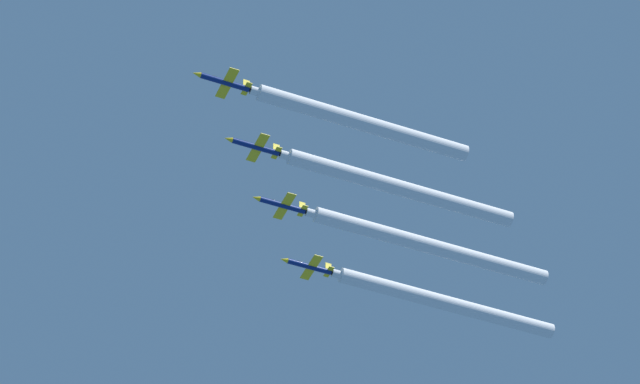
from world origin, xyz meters
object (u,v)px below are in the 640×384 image
at_px(jet_second_echelon, 254,146).
at_px(jet_third_echelon, 281,205).
at_px(jet_lead, 223,82).
at_px(jet_fourth_echelon, 308,266).

bearing_deg(jet_second_echelon, jet_third_echelon, -40.46).
distance_m(jet_lead, jet_third_echelon, 30.83).
xyz_separation_m(jet_lead, jet_second_echelon, (11.81, -10.32, -1.27)).
distance_m(jet_lead, jet_second_echelon, 15.73).
height_order(jet_second_echelon, jet_third_echelon, jet_second_echelon).
bearing_deg(jet_lead, jet_second_echelon, -41.14).
bearing_deg(jet_fourth_echelon, jet_third_echelon, 139.79).
xyz_separation_m(jet_second_echelon, jet_fourth_echelon, (23.93, -20.32, -3.03)).
bearing_deg(jet_third_echelon, jet_second_echelon, 139.54).
xyz_separation_m(jet_lead, jet_third_echelon, (23.26, -20.08, -2.52)).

